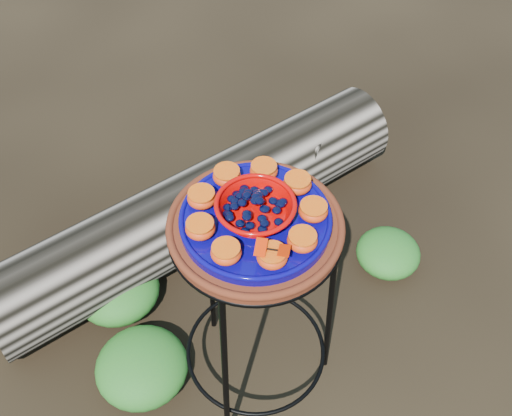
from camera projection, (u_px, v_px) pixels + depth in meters
ground at (256, 373)px, 2.00m from camera, size 60.00×60.00×0.00m
plant_stand at (256, 313)px, 1.73m from camera, size 0.44×0.44×0.70m
terracotta_saucer at (255, 228)px, 1.45m from camera, size 0.40×0.40×0.03m
cobalt_plate at (255, 220)px, 1.43m from camera, size 0.34×0.34×0.02m
red_bowl at (255, 210)px, 1.41m from camera, size 0.17×0.17×0.05m
glass_gems at (255, 200)px, 1.38m from camera, size 0.13×0.13×0.02m
orange_half_0 at (272, 257)px, 1.33m from camera, size 0.07×0.07×0.04m
orange_half_1 at (302, 240)px, 1.36m from camera, size 0.07×0.07×0.04m
orange_half_2 at (313, 211)px, 1.41m from camera, size 0.07×0.07×0.04m
orange_half_3 at (297, 184)px, 1.47m from camera, size 0.07×0.07×0.04m
orange_half_4 at (264, 171)px, 1.49m from camera, size 0.07×0.07×0.04m
orange_half_5 at (227, 176)px, 1.48m from camera, size 0.07×0.07×0.04m
orange_half_6 at (202, 198)px, 1.44m from camera, size 0.07×0.07×0.04m
orange_half_7 at (200, 228)px, 1.38m from camera, size 0.07×0.07×0.04m
orange_half_8 at (226, 252)px, 1.34m from camera, size 0.07×0.07×0.04m
butterfly at (272, 249)px, 1.31m from camera, size 0.10×0.10×0.02m
driftwood_log at (199, 208)px, 2.25m from camera, size 1.56×0.47×0.29m
foliage_left at (142, 366)px, 1.93m from camera, size 0.28×0.28×0.14m
foliage_right at (388, 252)px, 2.23m from camera, size 0.22×0.22×0.11m
foliage_back at (117, 289)px, 2.12m from camera, size 0.28×0.28×0.14m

